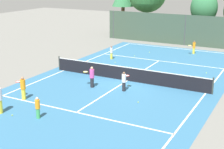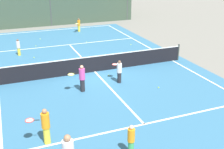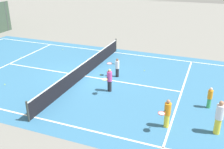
{
  "view_description": "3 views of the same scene",
  "coord_description": "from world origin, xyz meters",
  "px_view_note": "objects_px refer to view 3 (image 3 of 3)",
  "views": [
    {
      "loc": [
        9.58,
        -20.24,
        7.21
      ],
      "look_at": [
        -0.6,
        -1.17,
        0.69
      ],
      "focal_mm": 53.35,
      "sensor_mm": 36.0,
      "label": 1
    },
    {
      "loc": [
        -4.94,
        -15.26,
        6.25
      ],
      "look_at": [
        -0.14,
        -3.18,
        1.03
      ],
      "focal_mm": 45.57,
      "sensor_mm": 36.0,
      "label": 2
    },
    {
      "loc": [
        -14.39,
        -7.65,
        7.02
      ],
      "look_at": [
        -0.72,
        -2.25,
        0.76
      ],
      "focal_mm": 42.0,
      "sensor_mm": 36.0,
      "label": 3
    }
  ],
  "objects_px": {
    "tennis_ball_0": "(39,112)",
    "tennis_ball_4": "(216,123)",
    "player_3": "(109,80)",
    "player_2": "(167,113)",
    "player_1": "(210,98)",
    "tennis_ball_5": "(5,84)",
    "tennis_ball_1": "(21,57)",
    "tennis_ball_3": "(101,75)",
    "tennis_ball_2": "(63,49)",
    "tennis_ball_6": "(144,71)",
    "player_6": "(117,67)",
    "player_4": "(219,117)"
  },
  "relations": [
    {
      "from": "tennis_ball_0",
      "to": "tennis_ball_5",
      "type": "height_order",
      "value": "same"
    },
    {
      "from": "tennis_ball_0",
      "to": "tennis_ball_5",
      "type": "distance_m",
      "value": 4.45
    },
    {
      "from": "player_1",
      "to": "tennis_ball_1",
      "type": "height_order",
      "value": "player_1"
    },
    {
      "from": "tennis_ball_0",
      "to": "player_1",
      "type": "bearing_deg",
      "value": -65.26
    },
    {
      "from": "tennis_ball_4",
      "to": "tennis_ball_6",
      "type": "xyz_separation_m",
      "value": [
        5.15,
        4.89,
        0.0
      ]
    },
    {
      "from": "tennis_ball_3",
      "to": "tennis_ball_6",
      "type": "xyz_separation_m",
      "value": [
        1.82,
        -2.58,
        0.0
      ]
    },
    {
      "from": "tennis_ball_3",
      "to": "tennis_ball_2",
      "type": "bearing_deg",
      "value": 53.74
    },
    {
      "from": "player_6",
      "to": "tennis_ball_1",
      "type": "height_order",
      "value": "player_6"
    },
    {
      "from": "player_2",
      "to": "tennis_ball_6",
      "type": "distance_m",
      "value": 6.91
    },
    {
      "from": "tennis_ball_1",
      "to": "tennis_ball_4",
      "type": "distance_m",
      "value": 15.5
    },
    {
      "from": "tennis_ball_3",
      "to": "player_2",
      "type": "bearing_deg",
      "value": -130.22
    },
    {
      "from": "player_3",
      "to": "tennis_ball_4",
      "type": "height_order",
      "value": "player_3"
    },
    {
      "from": "tennis_ball_2",
      "to": "player_2",
      "type": "bearing_deg",
      "value": -128.28
    },
    {
      "from": "player_6",
      "to": "tennis_ball_3",
      "type": "xyz_separation_m",
      "value": [
        -0.17,
        1.12,
        -0.64
      ]
    },
    {
      "from": "player_2",
      "to": "tennis_ball_0",
      "type": "height_order",
      "value": "player_2"
    },
    {
      "from": "player_6",
      "to": "tennis_ball_5",
      "type": "bearing_deg",
      "value": 122.12
    },
    {
      "from": "player_2",
      "to": "tennis_ball_1",
      "type": "bearing_deg",
      "value": 67.0
    },
    {
      "from": "player_1",
      "to": "player_3",
      "type": "xyz_separation_m",
      "value": [
        -0.13,
        5.58,
        0.14
      ]
    },
    {
      "from": "tennis_ball_0",
      "to": "tennis_ball_3",
      "type": "height_order",
      "value": "same"
    },
    {
      "from": "tennis_ball_2",
      "to": "tennis_ball_1",
      "type": "bearing_deg",
      "value": 146.23
    },
    {
      "from": "player_1",
      "to": "tennis_ball_3",
      "type": "relative_size",
      "value": 17.72
    },
    {
      "from": "player_1",
      "to": "tennis_ball_1",
      "type": "bearing_deg",
      "value": 78.97
    },
    {
      "from": "tennis_ball_5",
      "to": "tennis_ball_6",
      "type": "height_order",
      "value": "same"
    },
    {
      "from": "player_3",
      "to": "tennis_ball_2",
      "type": "height_order",
      "value": "player_3"
    },
    {
      "from": "tennis_ball_4",
      "to": "tennis_ball_6",
      "type": "bearing_deg",
      "value": 43.52
    },
    {
      "from": "player_3",
      "to": "player_6",
      "type": "height_order",
      "value": "player_3"
    },
    {
      "from": "player_2",
      "to": "player_3",
      "type": "xyz_separation_m",
      "value": [
        2.46,
        3.84,
        -0.0
      ]
    },
    {
      "from": "player_4",
      "to": "tennis_ball_1",
      "type": "bearing_deg",
      "value": 71.22
    },
    {
      "from": "player_4",
      "to": "tennis_ball_3",
      "type": "xyz_separation_m",
      "value": [
        4.16,
        7.5,
        -0.81
      ]
    },
    {
      "from": "tennis_ball_2",
      "to": "tennis_ball_3",
      "type": "relative_size",
      "value": 1.0
    },
    {
      "from": "player_3",
      "to": "tennis_ball_1",
      "type": "bearing_deg",
      "value": 71.66
    },
    {
      "from": "tennis_ball_0",
      "to": "player_6",
      "type": "bearing_deg",
      "value": -19.7
    },
    {
      "from": "player_1",
      "to": "player_3",
      "type": "height_order",
      "value": "player_3"
    },
    {
      "from": "tennis_ball_1",
      "to": "tennis_ball_6",
      "type": "relative_size",
      "value": 1.0
    },
    {
      "from": "tennis_ball_3",
      "to": "player_4",
      "type": "bearing_deg",
      "value": -119.0
    },
    {
      "from": "player_2",
      "to": "player_1",
      "type": "bearing_deg",
      "value": -33.96
    },
    {
      "from": "tennis_ball_4",
      "to": "tennis_ball_6",
      "type": "height_order",
      "value": "same"
    },
    {
      "from": "player_3",
      "to": "tennis_ball_4",
      "type": "distance_m",
      "value": 6.18
    },
    {
      "from": "tennis_ball_5",
      "to": "tennis_ball_1",
      "type": "bearing_deg",
      "value": 28.65
    },
    {
      "from": "player_3",
      "to": "tennis_ball_1",
      "type": "height_order",
      "value": "player_3"
    },
    {
      "from": "player_3",
      "to": "tennis_ball_0",
      "type": "bearing_deg",
      "value": 145.8
    },
    {
      "from": "player_6",
      "to": "tennis_ball_1",
      "type": "relative_size",
      "value": 19.47
    },
    {
      "from": "tennis_ball_0",
      "to": "tennis_ball_4",
      "type": "relative_size",
      "value": 1.0
    },
    {
      "from": "tennis_ball_1",
      "to": "tennis_ball_3",
      "type": "bearing_deg",
      "value": -97.05
    },
    {
      "from": "tennis_ball_3",
      "to": "tennis_ball_5",
      "type": "bearing_deg",
      "value": 126.36
    },
    {
      "from": "player_2",
      "to": "player_3",
      "type": "bearing_deg",
      "value": 57.35
    },
    {
      "from": "tennis_ball_2",
      "to": "player_3",
      "type": "bearing_deg",
      "value": -131.08
    },
    {
      "from": "player_3",
      "to": "player_2",
      "type": "bearing_deg",
      "value": -122.65
    },
    {
      "from": "tennis_ball_1",
      "to": "tennis_ball_5",
      "type": "xyz_separation_m",
      "value": [
        -4.56,
        -2.49,
        0.0
      ]
    },
    {
      "from": "tennis_ball_6",
      "to": "tennis_ball_4",
      "type": "bearing_deg",
      "value": -136.48
    }
  ]
}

